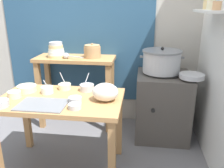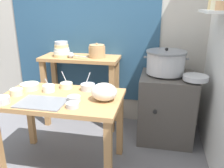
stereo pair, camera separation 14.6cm
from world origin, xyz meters
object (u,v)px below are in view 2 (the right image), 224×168
object	(u,v)px
stove_block	(166,107)
ladle	(72,55)
prep_bowl_0	(88,87)
bowl_stack_enamel	(62,50)
prep_bowl_2	(17,92)
prep_bowl_7	(74,99)
steamer_pot	(166,62)
prep_bowl_3	(49,88)
plastic_bag	(104,92)
back_shelf_table	(81,74)
prep_table	(61,108)
prep_bowl_6	(2,100)
wide_pan	(196,78)
prep_bowl_1	(66,85)
prep_bowl_4	(72,105)
prep_bowl_5	(30,86)
serving_tray	(42,103)
clay_pot	(97,51)

from	to	relation	value
stove_block	ladle	bearing A→B (deg)	178.25
prep_bowl_0	stove_block	bearing A→B (deg)	33.72
stove_block	bowl_stack_enamel	distance (m)	1.42
prep_bowl_2	prep_bowl_7	world-z (taller)	prep_bowl_2
steamer_pot	prep_bowl_3	distance (m)	1.27
plastic_bag	prep_bowl_7	bearing A→B (deg)	-163.47
back_shelf_table	prep_bowl_7	size ratio (longest dim) A/B	8.49
prep_table	prep_bowl_0	size ratio (longest dim) A/B	6.55
bowl_stack_enamel	prep_bowl_6	size ratio (longest dim) A/B	1.34
wide_pan	prep_bowl_6	world-z (taller)	prep_bowl_6
ladle	wide_pan	xyz separation A→B (m)	(1.40, -0.21, -0.13)
prep_bowl_3	prep_bowl_1	bearing A→B (deg)	44.21
prep_bowl_1	prep_bowl_3	bearing A→B (deg)	-135.79
prep_bowl_4	ladle	bearing A→B (deg)	110.54
prep_bowl_2	prep_bowl_5	world-z (taller)	same
ladle	prep_bowl_7	bearing A→B (deg)	-68.65
plastic_bag	prep_bowl_7	size ratio (longest dim) A/B	2.00
plastic_bag	ladle	bearing A→B (deg)	126.80
back_shelf_table	prep_bowl_2	distance (m)	0.96
prep_bowl_1	wide_pan	bearing A→B (deg)	14.86
prep_bowl_7	prep_bowl_0	bearing A→B (deg)	83.74
prep_bowl_0	prep_bowl_5	bearing A→B (deg)	-170.48
back_shelf_table	steamer_pot	size ratio (longest dim) A/B	1.99
prep_bowl_1	prep_bowl_2	bearing A→B (deg)	-144.61
stove_block	ladle	world-z (taller)	ladle
wide_pan	prep_bowl_7	size ratio (longest dim) A/B	2.25
serving_tray	prep_bowl_2	world-z (taller)	prep_bowl_2
back_shelf_table	clay_pot	size ratio (longest dim) A/B	4.84
bowl_stack_enamel	prep_bowl_0	size ratio (longest dim) A/B	1.22
prep_bowl_2	prep_bowl_6	distance (m)	0.20
plastic_bag	prep_bowl_5	bearing A→B (deg)	170.54
prep_bowl_7	prep_bowl_5	bearing A→B (deg)	159.02
back_shelf_table	prep_table	bearing A→B (deg)	-83.27
steamer_pot	prep_bowl_4	distance (m)	1.21
stove_block	prep_bowl_7	bearing A→B (deg)	-134.73
plastic_bag	prep_bowl_1	world-z (taller)	prep_bowl_1
stove_block	prep_bowl_0	world-z (taller)	prep_bowl_0
prep_bowl_4	clay_pot	bearing A→B (deg)	94.06
bowl_stack_enamel	prep_bowl_7	bearing A→B (deg)	-62.16
stove_block	prep_bowl_6	size ratio (longest dim) A/B	5.11
serving_tray	prep_bowl_6	xyz separation A→B (m)	(-0.32, -0.07, 0.03)
prep_table	prep_bowl_1	world-z (taller)	prep_bowl_1
steamer_pot	prep_bowl_1	xyz separation A→B (m)	(-0.95, -0.53, -0.16)
plastic_bag	prep_bowl_7	xyz separation A→B (m)	(-0.25, -0.07, -0.05)
prep_table	prep_bowl_3	size ratio (longest dim) A/B	8.03
prep_bowl_1	prep_bowl_4	world-z (taller)	prep_bowl_1
stove_block	ladle	xyz separation A→B (m)	(-1.14, 0.03, 0.55)
prep_bowl_2	prep_bowl_3	xyz separation A→B (m)	(0.25, 0.14, 0.00)
serving_tray	prep_bowl_2	distance (m)	0.34
back_shelf_table	ladle	bearing A→B (deg)	-126.16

